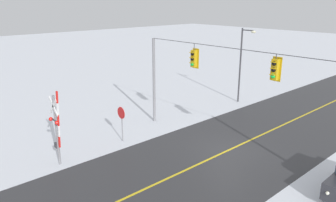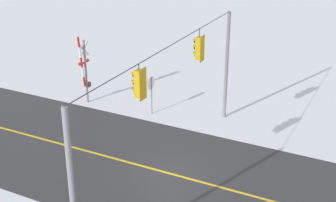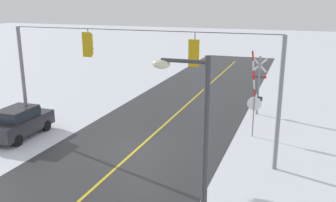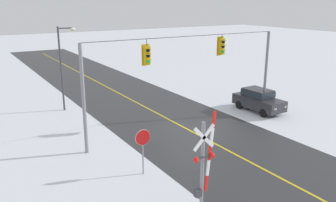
{
  "view_description": "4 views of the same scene",
  "coord_description": "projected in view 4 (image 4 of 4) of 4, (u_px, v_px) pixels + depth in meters",
  "views": [
    {
      "loc": [
        11.28,
        -15.14,
        8.79
      ],
      "look_at": [
        -2.63,
        -2.57,
        3.08
      ],
      "focal_mm": 35.64,
      "sensor_mm": 36.0,
      "label": 1
    },
    {
      "loc": [
        17.28,
        8.7,
        12.04
      ],
      "look_at": [
        -1.97,
        -1.11,
        2.72
      ],
      "focal_mm": 51.8,
      "sensor_mm": 36.0,
      "label": 2
    },
    {
      "loc": [
        -7.72,
        16.78,
        7.73
      ],
      "look_at": [
        -1.39,
        -0.91,
        2.53
      ],
      "focal_mm": 40.06,
      "sensor_mm": 36.0,
      "label": 3
    },
    {
      "loc": [
        -12.74,
        -18.13,
        8.3
      ],
      "look_at": [
        -1.91,
        -0.53,
        2.42
      ],
      "focal_mm": 37.57,
      "sensor_mm": 36.0,
      "label": 4
    }
  ],
  "objects": [
    {
      "name": "ground_plane",
      "position": [
        188.0,
        130.0,
        23.55
      ],
      "size": [
        160.0,
        160.0,
        0.0
      ],
      "primitive_type": "plane",
      "color": "silver"
    },
    {
      "name": "stop_sign",
      "position": [
        143.0,
        142.0,
        17.06
      ],
      "size": [
        0.8,
        0.09,
        2.35
      ],
      "color": "gray",
      "rests_on": "ground"
    },
    {
      "name": "parked_car_charcoal",
      "position": [
        258.0,
        99.0,
        27.33
      ],
      "size": [
        1.9,
        4.24,
        1.74
      ],
      "color": "#2D2D33",
      "rests_on": "ground"
    },
    {
      "name": "lane_centre_line",
      "position": [
        146.0,
        107.0,
        28.46
      ],
      "size": [
        0.14,
        72.0,
        0.01
      ],
      "primitive_type": "cube",
      "color": "gold",
      "rests_on": "ground"
    },
    {
      "name": "railroad_crossing",
      "position": [
        203.0,
        165.0,
        13.46
      ],
      "size": [
        1.06,
        0.31,
        4.33
      ],
      "color": "gray",
      "rests_on": "ground"
    },
    {
      "name": "signal_span",
      "position": [
        188.0,
        70.0,
        22.39
      ],
      "size": [
        14.2,
        0.47,
        6.22
      ],
      "color": "gray",
      "rests_on": "ground"
    },
    {
      "name": "streetlamp_near",
      "position": [
        63.0,
        61.0,
        26.86
      ],
      "size": [
        1.39,
        0.28,
        6.5
      ],
      "color": "#38383D",
      "rests_on": "ground"
    },
    {
      "name": "road_asphalt",
      "position": [
        146.0,
        107.0,
        28.46
      ],
      "size": [
        9.0,
        80.0,
        0.01
      ],
      "primitive_type": "cube",
      "color": "#303033",
      "rests_on": "ground"
    }
  ]
}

